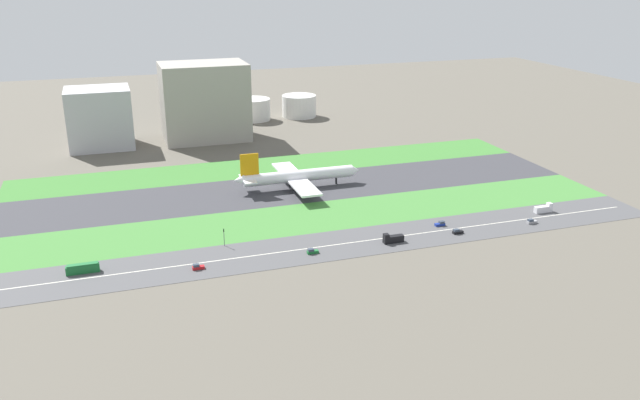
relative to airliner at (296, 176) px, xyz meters
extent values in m
plane|color=#5B564C|center=(-0.37, 0.00, -6.23)|extent=(800.00, 800.00, 0.00)
cube|color=#38383D|center=(-0.37, 0.00, -6.18)|extent=(280.00, 46.00, 0.10)
cube|color=#3D7A33|center=(-0.37, 41.00, -6.18)|extent=(280.00, 36.00, 0.10)
cube|color=#427F38|center=(-0.37, -41.00, -6.18)|extent=(280.00, 36.00, 0.10)
cube|color=#4C4C4F|center=(-0.37, -73.00, -6.18)|extent=(280.00, 28.00, 0.10)
cube|color=silver|center=(-0.37, -73.00, -6.13)|extent=(266.00, 0.50, 0.01)
cylinder|color=white|center=(1.68, 0.00, 0.07)|extent=(56.00, 6.00, 6.00)
cone|color=white|center=(31.68, 0.00, 0.07)|extent=(4.00, 5.70, 5.70)
cone|color=white|center=(-28.82, 0.00, 0.87)|extent=(5.00, 5.40, 5.40)
cube|color=orange|center=(-23.32, 0.00, 8.07)|extent=(9.00, 0.80, 11.00)
cube|color=white|center=(-24.32, 0.00, 1.07)|extent=(6.00, 16.00, 0.60)
cube|color=white|center=(-0.32, 15.00, -1.13)|extent=(10.00, 26.00, 1.00)
cylinder|color=gray|center=(0.68, 9.00, -3.33)|extent=(5.00, 3.20, 3.20)
cube|color=white|center=(-0.32, -15.00, -1.13)|extent=(10.00, 26.00, 1.00)
cylinder|color=gray|center=(0.68, -9.00, -3.33)|extent=(5.00, 3.20, 3.20)
cylinder|color=black|center=(21.28, 0.00, -4.53)|extent=(1.00, 1.00, 3.20)
cylinder|color=black|center=(-2.32, 3.50, -4.53)|extent=(1.00, 1.00, 3.20)
cylinder|color=black|center=(-2.32, -3.50, -4.53)|extent=(1.00, 1.00, 3.20)
cube|color=#B2191E|center=(-60.26, -78.00, -5.58)|extent=(4.40, 1.80, 1.10)
cube|color=#333D4C|center=(-61.06, -78.00, -4.58)|extent=(2.20, 1.66, 0.90)
cube|color=#99999E|center=(82.97, -78.00, -5.58)|extent=(4.40, 1.80, 1.10)
cube|color=#333D4C|center=(82.17, -78.00, -4.58)|extent=(2.20, 1.66, 0.90)
cube|color=silver|center=(95.93, -68.00, -4.73)|extent=(8.40, 2.50, 2.80)
cube|color=silver|center=(99.13, -68.00, -2.73)|extent=(2.00, 2.30, 1.20)
cube|color=#19662D|center=(-16.30, -78.00, -5.58)|extent=(4.40, 1.80, 1.10)
cube|color=#333D4C|center=(-17.10, -78.00, -4.58)|extent=(2.20, 1.66, 0.90)
cube|color=black|center=(17.65, -78.00, -4.73)|extent=(8.40, 2.50, 2.80)
cube|color=black|center=(14.45, -78.00, -2.73)|extent=(2.00, 2.30, 1.20)
cube|color=navy|center=(43.92, -68.00, -5.58)|extent=(4.40, 1.80, 1.10)
cube|color=#333D4C|center=(44.72, -68.00, -4.58)|extent=(2.20, 1.66, 0.90)
cube|color=black|center=(46.91, -78.00, -5.58)|extent=(4.40, 1.80, 1.10)
cube|color=#333D4C|center=(46.11, -78.00, -4.58)|extent=(2.20, 1.66, 0.90)
cube|color=#19662D|center=(-100.27, -68.00, -4.63)|extent=(11.60, 2.50, 3.00)
cube|color=#19662D|center=(-100.17, -68.00, -2.88)|extent=(10.80, 2.30, 0.50)
cylinder|color=#4C4C51|center=(-47.31, -60.00, -3.13)|extent=(0.24, 0.24, 6.00)
cube|color=black|center=(-47.31, -60.00, 0.47)|extent=(0.36, 0.36, 1.20)
sphere|color=#19D826|center=(-47.31, -60.20, 0.77)|extent=(0.24, 0.24, 0.24)
cube|color=#B2B2B7|center=(-90.37, 114.00, 11.80)|extent=(37.56, 31.93, 36.07)
cube|color=#9E998E|center=(-26.36, 114.00, 17.91)|extent=(52.98, 36.20, 48.28)
cylinder|color=silver|center=(14.57, 159.00, 1.45)|extent=(24.85, 24.85, 15.36)
cylinder|color=silver|center=(49.25, 159.00, 1.70)|extent=(25.00, 25.00, 15.86)
camera|label=1|loc=(-86.23, -296.87, 97.75)|focal=36.60mm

